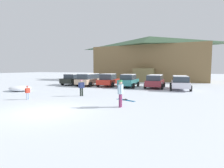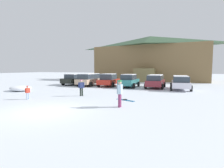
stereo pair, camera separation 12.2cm
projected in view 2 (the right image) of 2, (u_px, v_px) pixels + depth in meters
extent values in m
plane|color=silver|center=(45.00, 112.00, 9.63)|extent=(160.00, 160.00, 0.00)
cube|color=brown|center=(150.00, 64.00, 35.05)|extent=(21.08, 8.09, 6.66)
pyramid|color=#325034|center=(150.00, 42.00, 34.66)|extent=(21.69, 8.69, 2.07)
cube|color=olive|center=(144.00, 75.00, 30.74)|extent=(3.61, 1.82, 2.40)
cube|color=black|center=(74.00, 80.00, 25.64)|extent=(2.04, 4.42, 0.65)
cube|color=#2D3842|center=(73.00, 76.00, 25.39)|extent=(1.73, 2.33, 0.56)
cube|color=white|center=(73.00, 74.00, 25.36)|extent=(1.61, 2.21, 0.06)
cylinder|color=black|center=(74.00, 82.00, 27.27)|extent=(0.25, 0.65, 0.64)
cylinder|color=black|center=(85.00, 82.00, 26.58)|extent=(0.25, 0.65, 0.64)
cylinder|color=black|center=(63.00, 83.00, 24.76)|extent=(0.25, 0.65, 0.64)
cylinder|color=black|center=(75.00, 83.00, 24.07)|extent=(0.25, 0.65, 0.64)
cube|color=tan|center=(90.00, 81.00, 24.16)|extent=(1.91, 4.68, 0.65)
cube|color=#2D3842|center=(89.00, 76.00, 24.01)|extent=(1.68, 3.56, 0.64)
cube|color=white|center=(89.00, 74.00, 23.98)|extent=(1.56, 3.38, 0.06)
cylinder|color=black|center=(89.00, 82.00, 25.89)|extent=(0.23, 0.64, 0.64)
cylinder|color=black|center=(101.00, 83.00, 25.14)|extent=(0.23, 0.64, 0.64)
cylinder|color=black|center=(78.00, 84.00, 23.23)|extent=(0.23, 0.64, 0.64)
cylinder|color=black|center=(91.00, 84.00, 22.48)|extent=(0.23, 0.64, 0.64)
cube|color=red|center=(109.00, 82.00, 23.37)|extent=(2.12, 4.23, 0.60)
cube|color=#2D3842|center=(108.00, 77.00, 23.12)|extent=(1.77, 2.24, 0.70)
cube|color=white|center=(108.00, 74.00, 23.09)|extent=(1.65, 2.13, 0.06)
cylinder|color=black|center=(106.00, 83.00, 24.93)|extent=(0.26, 0.65, 0.64)
cylinder|color=black|center=(119.00, 83.00, 24.27)|extent=(0.26, 0.65, 0.64)
cylinder|color=black|center=(98.00, 84.00, 22.53)|extent=(0.26, 0.65, 0.64)
cylinder|color=black|center=(113.00, 85.00, 21.87)|extent=(0.26, 0.65, 0.64)
cube|color=teal|center=(129.00, 82.00, 22.14)|extent=(1.81, 4.14, 0.68)
cube|color=#2D3842|center=(129.00, 77.00, 21.89)|extent=(1.56, 2.16, 0.60)
cube|color=white|center=(129.00, 74.00, 21.86)|extent=(1.46, 2.06, 0.06)
cylinder|color=black|center=(125.00, 84.00, 23.69)|extent=(0.23, 0.64, 0.64)
cylinder|color=black|center=(139.00, 84.00, 23.00)|extent=(0.23, 0.64, 0.64)
cylinder|color=black|center=(119.00, 85.00, 21.33)|extent=(0.23, 0.64, 0.64)
cylinder|color=black|center=(134.00, 86.00, 20.64)|extent=(0.23, 0.64, 0.64)
cube|color=maroon|center=(155.00, 83.00, 21.23)|extent=(1.92, 4.50, 0.65)
cube|color=#2D3842|center=(155.00, 78.00, 21.10)|extent=(1.67, 3.42, 0.58)
cube|color=white|center=(156.00, 75.00, 21.07)|extent=(1.56, 3.25, 0.06)
cylinder|color=black|center=(149.00, 84.00, 22.89)|extent=(0.24, 0.65, 0.64)
cylinder|color=black|center=(165.00, 85.00, 22.19)|extent=(0.24, 0.65, 0.64)
cylinder|color=black|center=(145.00, 86.00, 20.33)|extent=(0.24, 0.65, 0.64)
cylinder|color=black|center=(163.00, 87.00, 19.63)|extent=(0.24, 0.65, 0.64)
cube|color=white|center=(180.00, 84.00, 19.58)|extent=(2.17, 4.71, 0.59)
cube|color=#2D3842|center=(181.00, 79.00, 19.44)|extent=(1.87, 3.60, 0.59)
cube|color=white|center=(181.00, 76.00, 19.41)|extent=(1.75, 3.41, 0.06)
cylinder|color=black|center=(171.00, 85.00, 21.25)|extent=(0.27, 0.66, 0.64)
cylinder|color=black|center=(188.00, 86.00, 20.64)|extent=(0.27, 0.66, 0.64)
cylinder|color=black|center=(171.00, 88.00, 18.56)|extent=(0.27, 0.66, 0.64)
cylinder|color=black|center=(191.00, 88.00, 17.96)|extent=(0.27, 0.66, 0.64)
cylinder|color=#742B52|center=(120.00, 100.00, 10.79)|extent=(0.15, 0.15, 0.82)
cylinder|color=#742B52|center=(119.00, 101.00, 10.62)|extent=(0.15, 0.15, 0.82)
cube|color=#9EBDD2|center=(120.00, 89.00, 10.64)|extent=(0.25, 0.41, 0.58)
cylinder|color=#9EBDD2|center=(121.00, 88.00, 10.88)|extent=(0.11, 0.11, 0.55)
cylinder|color=#9EBDD2|center=(118.00, 89.00, 10.40)|extent=(0.11, 0.11, 0.55)
sphere|color=tan|center=(120.00, 83.00, 10.61)|extent=(0.21, 0.21, 0.21)
cylinder|color=#36964F|center=(120.00, 81.00, 10.60)|extent=(0.20, 0.20, 0.10)
cylinder|color=black|center=(81.00, 92.00, 15.01)|extent=(0.13, 0.13, 0.69)
cylinder|color=black|center=(82.00, 92.00, 15.06)|extent=(0.13, 0.13, 0.69)
cube|color=navy|center=(81.00, 85.00, 14.98)|extent=(0.39, 0.38, 0.49)
cylinder|color=navy|center=(79.00, 85.00, 14.91)|extent=(0.09, 0.09, 0.46)
cylinder|color=navy|center=(84.00, 85.00, 15.05)|extent=(0.09, 0.09, 0.46)
sphere|color=tan|center=(81.00, 81.00, 14.95)|extent=(0.18, 0.18, 0.18)
cylinder|color=pink|center=(81.00, 80.00, 14.94)|extent=(0.17, 0.17, 0.08)
cylinder|color=#97ADD2|center=(27.00, 96.00, 13.33)|extent=(0.09, 0.09, 0.51)
cylinder|color=#97ADD2|center=(29.00, 96.00, 13.42)|extent=(0.09, 0.09, 0.51)
cube|color=red|center=(28.00, 90.00, 13.33)|extent=(0.22, 0.28, 0.36)
cylinder|color=red|center=(25.00, 90.00, 13.21)|extent=(0.07, 0.07, 0.35)
cylinder|color=red|center=(30.00, 90.00, 13.46)|extent=(0.07, 0.07, 0.35)
sphere|color=tan|center=(27.00, 87.00, 13.31)|extent=(0.13, 0.13, 0.13)
cylinder|color=#B52D31|center=(27.00, 86.00, 13.31)|extent=(0.13, 0.13, 0.06)
cube|color=#196FB3|center=(126.00, 100.00, 13.11)|extent=(1.55, 0.69, 0.02)
cube|color=black|center=(126.00, 99.00, 13.14)|extent=(0.22, 0.15, 0.06)
cube|color=#196FB3|center=(125.00, 100.00, 12.97)|extent=(1.55, 0.69, 0.02)
cube|color=black|center=(124.00, 100.00, 13.00)|extent=(0.22, 0.15, 0.06)
ellipsoid|color=white|center=(21.00, 88.00, 18.37)|extent=(2.42, 1.93, 0.56)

